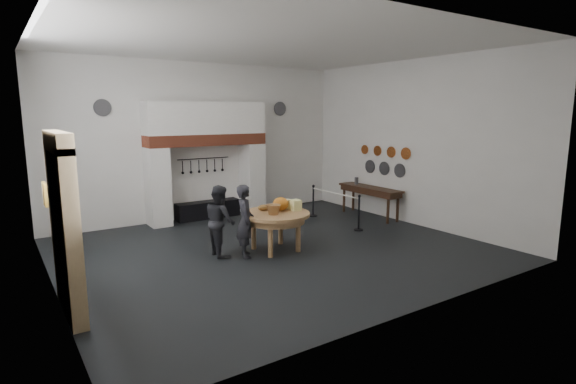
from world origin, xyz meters
TOP-DOWN VIEW (x-y plane):
  - floor at (0.00, 0.00)m, footprint 9.00×8.00m
  - ceiling at (0.00, 0.00)m, footprint 9.00×8.00m
  - wall_back at (0.00, 4.00)m, footprint 9.00×0.02m
  - wall_front at (0.00, -4.00)m, footprint 9.00×0.02m
  - wall_left at (-4.50, 0.00)m, footprint 0.02×8.00m
  - wall_right at (4.50, 0.00)m, footprint 0.02×8.00m
  - chimney_pier_left at (-1.48, 3.65)m, footprint 0.55×0.70m
  - chimney_pier_right at (1.48, 3.65)m, footprint 0.55×0.70m
  - hearth_brick_band at (0.00, 3.65)m, footprint 3.50×0.72m
  - chimney_hood at (0.00, 3.65)m, footprint 3.50×0.70m
  - iron_range at (0.00, 3.72)m, footprint 1.90×0.45m
  - utensil_rail at (0.00, 3.92)m, footprint 1.60×0.02m
  - door_recess at (-4.47, -1.00)m, footprint 0.04×1.10m
  - door_jamb_near at (-4.38, -1.70)m, footprint 0.22×0.30m
  - door_jamb_far at (-4.38, -0.30)m, footprint 0.22×0.30m
  - door_lintel at (-4.38, -1.00)m, footprint 0.22×1.70m
  - wall_plaque at (-4.45, 0.80)m, footprint 0.05×0.34m
  - work_table at (-0.03, -0.09)m, footprint 1.76×1.76m
  - pumpkin at (0.17, 0.01)m, footprint 0.36×0.36m
  - cheese_block_big at (0.47, -0.14)m, footprint 0.22×0.22m
  - cheese_block_small at (0.45, 0.16)m, footprint 0.18×0.18m
  - wicker_basket at (-0.18, -0.24)m, footprint 0.37×0.37m
  - bread_loaf at (-0.13, 0.26)m, footprint 0.31×0.18m
  - visitor_near at (-0.80, -0.10)m, footprint 0.55×0.67m
  - visitor_far at (-1.20, 0.30)m, footprint 0.63×0.79m
  - side_table at (4.10, 1.20)m, footprint 0.55×2.20m
  - pewter_jug at (4.10, 1.80)m, footprint 0.12×0.12m
  - copper_pan_a at (4.46, 0.20)m, footprint 0.03×0.34m
  - copper_pan_b at (4.46, 0.75)m, footprint 0.03×0.32m
  - copper_pan_c at (4.46, 1.30)m, footprint 0.03×0.30m
  - copper_pan_d at (4.46, 1.85)m, footprint 0.03×0.28m
  - pewter_plate_left at (4.46, 0.40)m, footprint 0.03×0.40m
  - pewter_plate_mid at (4.46, 1.00)m, footprint 0.03×0.40m
  - pewter_plate_right at (4.46, 1.60)m, footprint 0.03×0.40m
  - pewter_plate_back_left at (-2.70, 3.96)m, footprint 0.44×0.03m
  - pewter_plate_back_right at (2.70, 3.96)m, footprint 0.44×0.03m
  - barrier_post_near at (2.73, 0.17)m, footprint 0.05×0.05m
  - barrier_post_far at (2.73, 2.17)m, footprint 0.05×0.05m
  - barrier_rope at (2.73, 1.17)m, footprint 0.04×2.00m

SIDE VIEW (x-z plane):
  - floor at x=0.00m, z-range -0.01..0.01m
  - iron_range at x=0.00m, z-range 0.00..0.50m
  - barrier_post_near at x=2.73m, z-range 0.00..0.90m
  - barrier_post_far at x=2.73m, z-range 0.00..0.90m
  - visitor_far at x=-1.20m, z-range 0.00..1.55m
  - visitor_near at x=-0.80m, z-range 0.00..1.57m
  - work_table at x=-0.03m, z-range 0.80..0.88m
  - barrier_rope at x=2.73m, z-range 0.83..0.87m
  - side_table at x=4.10m, z-range 0.84..0.90m
  - bread_loaf at x=-0.13m, z-range 0.87..1.01m
  - cheese_block_small at x=0.45m, z-range 0.88..1.07m
  - wicker_basket at x=-0.18m, z-range 0.88..1.09m
  - cheese_block_big at x=0.47m, z-range 0.88..1.11m
  - pewter_jug at x=4.10m, z-range 0.90..1.12m
  - pumpkin at x=0.17m, z-range 0.88..1.18m
  - chimney_pier_left at x=-1.48m, z-range 0.00..2.15m
  - chimney_pier_right at x=1.48m, z-range 0.00..2.15m
  - door_recess at x=-4.47m, z-range 0.00..2.50m
  - door_jamb_near at x=-4.38m, z-range 0.00..2.60m
  - door_jamb_far at x=-4.38m, z-range 0.00..2.60m
  - pewter_plate_left at x=4.46m, z-range 1.25..1.65m
  - pewter_plate_mid at x=4.46m, z-range 1.25..1.65m
  - pewter_plate_right at x=4.46m, z-range 1.25..1.65m
  - wall_plaque at x=-4.45m, z-range 1.38..1.82m
  - utensil_rail at x=0.00m, z-range 1.74..1.76m
  - copper_pan_b at x=4.46m, z-range 1.79..2.11m
  - copper_pan_d at x=4.46m, z-range 1.81..2.09m
  - copper_pan_a at x=4.46m, z-range 1.78..2.12m
  - copper_pan_c at x=4.46m, z-range 1.80..2.10m
  - wall_back at x=0.00m, z-range 0.00..4.50m
  - wall_front at x=0.00m, z-range 0.00..4.50m
  - wall_left at x=-4.50m, z-range 0.00..4.50m
  - wall_right at x=4.50m, z-range 0.00..4.50m
  - hearth_brick_band at x=0.00m, z-range 2.15..2.47m
  - door_lintel at x=-4.38m, z-range 2.50..2.80m
  - chimney_hood at x=0.00m, z-range 2.47..3.37m
  - pewter_plate_back_left at x=-2.70m, z-range 2.98..3.42m
  - pewter_plate_back_right at x=2.70m, z-range 2.98..3.42m
  - ceiling at x=0.00m, z-range 4.49..4.51m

